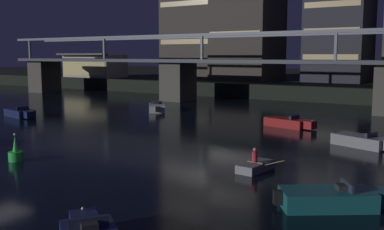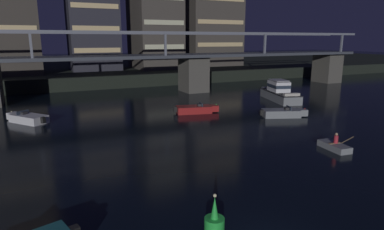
{
  "view_description": "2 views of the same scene",
  "coord_description": "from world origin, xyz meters",
  "px_view_note": "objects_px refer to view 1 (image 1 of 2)",
  "views": [
    {
      "loc": [
        22.78,
        -15.44,
        6.57
      ],
      "look_at": [
        2.49,
        16.13,
        1.62
      ],
      "focal_mm": 42.56,
      "sensor_mm": 36.0,
      "label": 1
    },
    {
      "loc": [
        -7.86,
        -9.53,
        8.27
      ],
      "look_at": [
        4.27,
        17.04,
        1.56
      ],
      "focal_mm": 30.87,
      "sensor_mm": 36.0,
      "label": 2
    }
  ],
  "objects_px": {
    "tower_central": "(340,19)",
    "speedboat_far_center": "(332,199)",
    "river_bridge": "(272,73)",
    "channel_buoy": "(16,153)",
    "speedboat_near_center": "(20,113)",
    "speedboat_near_right": "(364,141)",
    "waterfront_pavilion": "(95,66)",
    "speedboat_mid_left": "(289,123)",
    "dinghy_with_paddler": "(255,166)",
    "speedboat_mid_center": "(157,108)"
  },
  "relations": [
    {
      "from": "river_bridge",
      "to": "channel_buoy",
      "type": "distance_m",
      "value": 37.03
    },
    {
      "from": "speedboat_near_center",
      "to": "speedboat_mid_center",
      "type": "relative_size",
      "value": 1.12
    },
    {
      "from": "speedboat_mid_left",
      "to": "speedboat_near_right",
      "type": "bearing_deg",
      "value": -36.23
    },
    {
      "from": "river_bridge",
      "to": "speedboat_mid_left",
      "type": "height_order",
      "value": "river_bridge"
    },
    {
      "from": "tower_central",
      "to": "speedboat_far_center",
      "type": "bearing_deg",
      "value": -75.04
    },
    {
      "from": "tower_central",
      "to": "speedboat_near_center",
      "type": "height_order",
      "value": "tower_central"
    },
    {
      "from": "speedboat_near_center",
      "to": "dinghy_with_paddler",
      "type": "xyz_separation_m",
      "value": [
        30.86,
        -7.3,
        -0.14
      ]
    },
    {
      "from": "speedboat_mid_left",
      "to": "dinghy_with_paddler",
      "type": "relative_size",
      "value": 1.93
    },
    {
      "from": "speedboat_near_center",
      "to": "speedboat_mid_left",
      "type": "bearing_deg",
      "value": 18.4
    },
    {
      "from": "speedboat_far_center",
      "to": "channel_buoy",
      "type": "bearing_deg",
      "value": -174.56
    },
    {
      "from": "tower_central",
      "to": "speedboat_far_center",
      "type": "height_order",
      "value": "tower_central"
    },
    {
      "from": "speedboat_far_center",
      "to": "channel_buoy",
      "type": "distance_m",
      "value": 19.21
    },
    {
      "from": "waterfront_pavilion",
      "to": "channel_buoy",
      "type": "bearing_deg",
      "value": -49.69
    },
    {
      "from": "speedboat_near_center",
      "to": "speedboat_far_center",
      "type": "relative_size",
      "value": 1.1
    },
    {
      "from": "river_bridge",
      "to": "channel_buoy",
      "type": "height_order",
      "value": "river_bridge"
    },
    {
      "from": "speedboat_mid_left",
      "to": "speedboat_mid_center",
      "type": "relative_size",
      "value": 1.12
    },
    {
      "from": "speedboat_near_center",
      "to": "speedboat_mid_center",
      "type": "height_order",
      "value": "same"
    },
    {
      "from": "speedboat_near_right",
      "to": "channel_buoy",
      "type": "distance_m",
      "value": 23.78
    },
    {
      "from": "speedboat_near_center",
      "to": "river_bridge",
      "type": "bearing_deg",
      "value": 51.55
    },
    {
      "from": "speedboat_near_center",
      "to": "speedboat_near_right",
      "type": "relative_size",
      "value": 1.02
    },
    {
      "from": "tower_central",
      "to": "speedboat_near_right",
      "type": "relative_size",
      "value": 4.08
    },
    {
      "from": "speedboat_near_right",
      "to": "speedboat_mid_center",
      "type": "xyz_separation_m",
      "value": [
        -25.36,
        8.85,
        0.0
      ]
    },
    {
      "from": "river_bridge",
      "to": "waterfront_pavilion",
      "type": "bearing_deg",
      "value": 164.46
    },
    {
      "from": "river_bridge",
      "to": "channel_buoy",
      "type": "bearing_deg",
      "value": -92.36
    },
    {
      "from": "speedboat_near_center",
      "to": "speedboat_mid_left",
      "type": "relative_size",
      "value": 1.0
    },
    {
      "from": "waterfront_pavilion",
      "to": "speedboat_far_center",
      "type": "distance_m",
      "value": 76.62
    },
    {
      "from": "speedboat_near_right",
      "to": "channel_buoy",
      "type": "xyz_separation_m",
      "value": [
        -17.29,
        -16.33,
        0.06
      ]
    },
    {
      "from": "speedboat_far_center",
      "to": "tower_central",
      "type": "bearing_deg",
      "value": 104.96
    },
    {
      "from": "speedboat_mid_center",
      "to": "channel_buoy",
      "type": "height_order",
      "value": "channel_buoy"
    },
    {
      "from": "waterfront_pavilion",
      "to": "channel_buoy",
      "type": "relative_size",
      "value": 7.05
    },
    {
      "from": "waterfront_pavilion",
      "to": "speedboat_far_center",
      "type": "height_order",
      "value": "waterfront_pavilion"
    },
    {
      "from": "speedboat_mid_center",
      "to": "river_bridge",
      "type": "bearing_deg",
      "value": 50.5
    },
    {
      "from": "channel_buoy",
      "to": "dinghy_with_paddler",
      "type": "height_order",
      "value": "channel_buoy"
    },
    {
      "from": "speedboat_far_center",
      "to": "dinghy_with_paddler",
      "type": "distance_m",
      "value": 6.84
    },
    {
      "from": "speedboat_mid_left",
      "to": "channel_buoy",
      "type": "relative_size",
      "value": 2.96
    },
    {
      "from": "river_bridge",
      "to": "waterfront_pavilion",
      "type": "distance_m",
      "value": 44.47
    },
    {
      "from": "channel_buoy",
      "to": "waterfront_pavilion",
      "type": "bearing_deg",
      "value": 130.31
    },
    {
      "from": "tower_central",
      "to": "speedboat_mid_left",
      "type": "xyz_separation_m",
      "value": [
        5.6,
        -36.91,
        -12.04
      ]
    },
    {
      "from": "speedboat_near_right",
      "to": "channel_buoy",
      "type": "bearing_deg",
      "value": -136.64
    },
    {
      "from": "tower_central",
      "to": "speedboat_near_center",
      "type": "bearing_deg",
      "value": -114.73
    },
    {
      "from": "speedboat_mid_left",
      "to": "river_bridge",
      "type": "bearing_deg",
      "value": 118.32
    },
    {
      "from": "speedboat_mid_left",
      "to": "speedboat_near_center",
      "type": "bearing_deg",
      "value": -161.6
    },
    {
      "from": "speedboat_near_right",
      "to": "tower_central",
      "type": "bearing_deg",
      "value": 107.49
    },
    {
      "from": "speedboat_mid_left",
      "to": "channel_buoy",
      "type": "xyz_separation_m",
      "value": [
        -9.46,
        -22.07,
        0.06
      ]
    },
    {
      "from": "speedboat_near_center",
      "to": "speedboat_mid_left",
      "type": "distance_m",
      "value": 28.13
    },
    {
      "from": "channel_buoy",
      "to": "speedboat_far_center",
      "type": "bearing_deg",
      "value": 5.44
    },
    {
      "from": "speedboat_near_right",
      "to": "speedboat_mid_center",
      "type": "distance_m",
      "value": 26.86
    },
    {
      "from": "dinghy_with_paddler",
      "to": "speedboat_far_center",
      "type": "bearing_deg",
      "value": -36.47
    },
    {
      "from": "river_bridge",
      "to": "dinghy_with_paddler",
      "type": "height_order",
      "value": "river_bridge"
    },
    {
      "from": "speedboat_mid_center",
      "to": "dinghy_with_paddler",
      "type": "bearing_deg",
      "value": -41.65
    }
  ]
}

